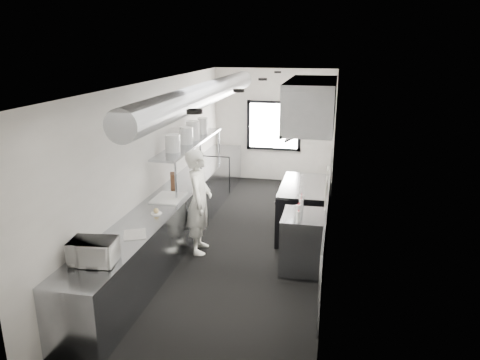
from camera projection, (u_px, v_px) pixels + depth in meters
The scene contains 35 objects.
floor at pixel (240, 243), 8.10m from camera, with size 3.00×8.00×0.01m, color black.
ceiling at pixel (240, 82), 7.29m from camera, with size 3.00×8.00×0.01m, color silver.
wall_back at pixel (274, 126), 11.44m from camera, with size 3.00×0.02×2.80m, color silver.
wall_front at pixel (142, 286), 3.95m from camera, with size 3.00×0.02×2.80m, color silver.
wall_left at pixel (156, 162), 8.00m from camera, with size 0.02×8.00×2.80m, color silver.
wall_right at pixel (331, 172), 7.39m from camera, with size 0.02×8.00×2.80m, color silver.
wall_cladding at pixel (327, 215), 7.92m from camera, with size 0.03×5.50×1.10m, color #91989E.
hvac_duct at pixel (205, 94), 7.88m from camera, with size 0.40×0.40×6.40m, color #999CA1.
service_window at pixel (274, 126), 11.40m from camera, with size 1.36×0.05×1.25m.
exhaust_hood at pixel (311, 104), 7.84m from camera, with size 0.81×2.20×0.88m.
prep_counter at pixel (167, 225), 7.74m from camera, with size 0.70×6.00×0.90m, color #91989E.
pass_shelf at pixel (191, 143), 8.83m from camera, with size 0.45×3.00×0.68m.
range at pixel (303, 209), 8.41m from camera, with size 0.88×1.60×0.94m.
bottle_station at pixel (303, 242), 7.08m from camera, with size 0.65×0.80×0.90m, color #91989E.
far_work_table at pixel (222, 168), 11.20m from camera, with size 0.70×1.20×0.90m, color #91989E.
notice_sheet_a at pixel (327, 181), 6.22m from camera, with size 0.02×0.28×0.38m, color white.
notice_sheet_b at pixel (326, 193), 5.90m from camera, with size 0.02×0.28×0.38m, color white.
line_cook at pixel (199, 202), 7.57m from camera, with size 0.64×0.42×1.77m, color white.
microwave at pixel (93, 252), 5.40m from camera, with size 0.49×0.37×0.30m, color silver.
deli_tub_a at pixel (86, 257), 5.49m from camera, with size 0.14×0.14×0.10m, color #B7C1B2.
deli_tub_b at pixel (99, 242), 5.87m from camera, with size 0.15×0.15×0.10m, color #B7C1B2.
newspaper at pixel (135, 234), 6.24m from camera, with size 0.29×0.37×0.01m, color white.
small_plate at pixel (156, 214), 6.98m from camera, with size 0.17×0.17×0.01m, color silver.
pastry at pixel (156, 211), 6.97m from camera, with size 0.08×0.08×0.08m, color tan.
cutting_board at pixel (169, 198), 7.68m from camera, with size 0.47×0.62×0.02m, color silver.
knife_block at pixel (173, 180), 8.25m from camera, with size 0.10×0.23×0.25m, color brown.
plate_stack_a at pixel (173, 143), 7.97m from camera, with size 0.26×0.26×0.31m, color silver.
plate_stack_b at pixel (186, 135), 8.58m from camera, with size 0.25×0.25×0.32m, color silver.
plate_stack_c at pixel (193, 131), 8.92m from camera, with size 0.26×0.26×0.37m, color silver.
plate_stack_d at pixel (203, 126), 9.53m from camera, with size 0.22×0.22×0.33m, color silver.
squeeze_bottle_a at pixel (298, 217), 6.66m from camera, with size 0.05×0.05×0.16m, color silver.
squeeze_bottle_b at pixel (298, 211), 6.82m from camera, with size 0.07×0.07×0.20m, color silver.
squeeze_bottle_c at pixel (299, 210), 6.90m from camera, with size 0.06×0.06×0.18m, color silver.
squeeze_bottle_d at pixel (301, 205), 7.12m from camera, with size 0.06×0.06×0.18m, color silver.
squeeze_bottle_e at pixel (301, 201), 7.25m from camera, with size 0.07×0.07×0.20m, color silver.
Camera 1 is at (1.58, -7.26, 3.43)m, focal length 34.34 mm.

